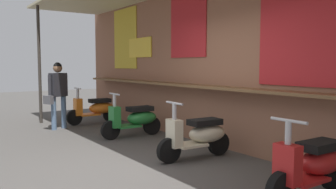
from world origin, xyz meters
name	(u,v)px	position (x,y,z in m)	size (l,w,h in m)	color
ground_plane	(142,169)	(0.00, 0.00, 0.00)	(34.27, 34.27, 0.00)	#474442
market_stall_facade	(233,49)	(0.00, 1.86, 1.83)	(12.24, 2.36, 3.29)	#8C5B44
scooter_orange	(96,109)	(-4.26, 1.08, 0.39)	(0.46, 1.40, 0.97)	orange
scooter_green	(135,119)	(-2.13, 1.08, 0.39)	(0.46, 1.40, 0.97)	#237533
scooter_cream	(199,135)	(0.02, 1.08, 0.39)	(0.49, 1.40, 0.97)	beige
scooter_red	(313,164)	(2.10, 1.08, 0.39)	(0.46, 1.40, 0.97)	red
shopper_with_handbag	(58,89)	(-3.96, -0.01, 0.97)	(0.44, 0.64, 1.61)	slate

